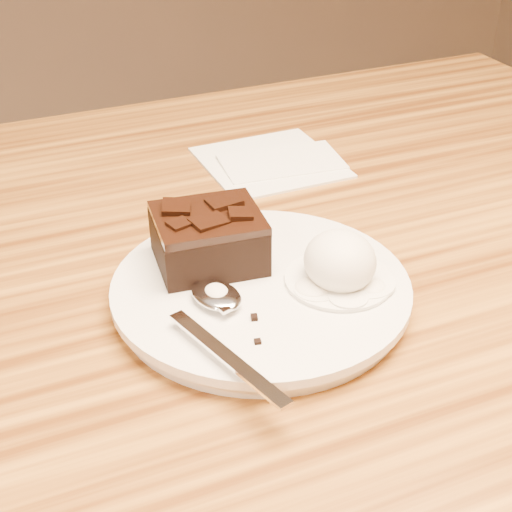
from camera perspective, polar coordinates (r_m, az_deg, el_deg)
name	(u,v)px	position (r m, az deg, el deg)	size (l,w,h in m)	color
plate	(261,293)	(0.63, 0.36, -2.74)	(0.24, 0.24, 0.02)	white
brownie	(209,242)	(0.65, -3.50, 1.04)	(0.09, 0.07, 0.04)	black
ice_cream_scoop	(340,261)	(0.62, 6.19, -0.37)	(0.06, 0.06, 0.05)	white
melt_puddle	(339,280)	(0.63, 6.10, -1.80)	(0.09, 0.09, 0.00)	white
spoon	(217,297)	(0.60, -2.92, -3.03)	(0.04, 0.19, 0.01)	silver
napkin	(270,161)	(0.87, 1.03, 6.98)	(0.14, 0.14, 0.01)	white
crumb_a	(254,317)	(0.59, -0.13, -4.54)	(0.01, 0.01, 0.00)	black
crumb_b	(258,342)	(0.56, 0.12, -6.32)	(0.01, 0.01, 0.00)	black
crumb_c	(262,270)	(0.64, 0.47, -1.01)	(0.01, 0.00, 0.00)	black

